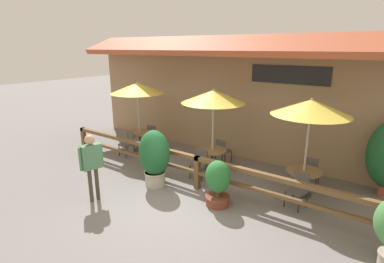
{
  "coord_description": "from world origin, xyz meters",
  "views": [
    {
      "loc": [
        4.32,
        -5.25,
        3.82
      ],
      "look_at": [
        -0.45,
        1.42,
        1.5
      ],
      "focal_mm": 28.0,
      "sensor_mm": 36.0,
      "label": 1
    }
  ],
  "objects": [
    {
      "name": "chair_near_streetside",
      "position": [
        -3.56,
        1.78,
        0.48
      ],
      "size": [
        0.46,
        0.46,
        0.86
      ],
      "rotation": [
        0.0,
        0.0,
        -0.09
      ],
      "color": "#514C47",
      "rests_on": "ground"
    },
    {
      "name": "dining_table_middle",
      "position": [
        -0.35,
        2.4,
        0.56
      ],
      "size": [
        0.9,
        0.9,
        0.7
      ],
      "color": "olive",
      "rests_on": "ground"
    },
    {
      "name": "patio_umbrella_near",
      "position": [
        -3.64,
        2.47,
        2.38
      ],
      "size": [
        1.95,
        1.95,
        2.61
      ],
      "color": "#B7B2A8",
      "rests_on": "ground"
    },
    {
      "name": "patio_umbrella_far",
      "position": [
        2.49,
        2.39,
        2.38
      ],
      "size": [
        1.95,
        1.95,
        2.61
      ],
      "color": "#B7B2A8",
      "rests_on": "ground"
    },
    {
      "name": "chair_middle_wallside",
      "position": [
        -0.37,
        3.08,
        0.48
      ],
      "size": [
        0.47,
        0.47,
        0.86
      ],
      "rotation": [
        0.0,
        0.0,
        3.02
      ],
      "color": "#514C47",
      "rests_on": "ground"
    },
    {
      "name": "dining_table_near",
      "position": [
        -3.64,
        2.47,
        0.56
      ],
      "size": [
        0.9,
        0.9,
        0.7
      ],
      "color": "olive",
      "rests_on": "ground"
    },
    {
      "name": "chair_near_wallside",
      "position": [
        -3.57,
        3.16,
        0.48
      ],
      "size": [
        0.47,
        0.47,
        0.86
      ],
      "rotation": [
        0.0,
        0.0,
        3.26
      ],
      "color": "#514C47",
      "rests_on": "ground"
    },
    {
      "name": "ground_plane",
      "position": [
        0.0,
        0.0,
        0.0
      ],
      "size": [
        60.0,
        60.0,
        0.0
      ],
      "primitive_type": "plane",
      "color": "slate"
    },
    {
      "name": "building_facade",
      "position": [
        0.0,
        4.1,
        2.17
      ],
      "size": [
        14.28,
        1.49,
        4.23
      ],
      "color": "#997A56",
      "rests_on": "ground"
    },
    {
      "name": "dining_table_far",
      "position": [
        2.49,
        2.39,
        0.56
      ],
      "size": [
        0.9,
        0.9,
        0.7
      ],
      "color": "olive",
      "rests_on": "ground"
    },
    {
      "name": "patio_railing",
      "position": [
        0.0,
        1.05,
        0.7
      ],
      "size": [
        10.4,
        0.14,
        0.95
      ],
      "color": "brown",
      "rests_on": "ground"
    },
    {
      "name": "pedestrian",
      "position": [
        -1.77,
        -1.04,
        1.13
      ],
      "size": [
        0.32,
        0.6,
        1.76
      ],
      "rotation": [
        0.0,
        0.0,
        1.34
      ],
      "color": "#42382D",
      "rests_on": "ground"
    },
    {
      "name": "chair_far_wallside",
      "position": [
        2.5,
        3.1,
        0.48
      ],
      "size": [
        0.43,
        0.43,
        0.86
      ],
      "rotation": [
        0.0,
        0.0,
        3.16
      ],
      "color": "#514C47",
      "rests_on": "ground"
    },
    {
      "name": "patio_umbrella_middle",
      "position": [
        -0.35,
        2.4,
        2.38
      ],
      "size": [
        1.95,
        1.95,
        2.61
      ],
      "color": "#B7B2A8",
      "rests_on": "ground"
    },
    {
      "name": "chair_far_streetside",
      "position": [
        2.57,
        1.68,
        0.48
      ],
      "size": [
        0.5,
        0.5,
        0.86
      ],
      "rotation": [
        0.0,
        0.0,
        -0.23
      ],
      "color": "#514C47",
      "rests_on": "ground"
    },
    {
      "name": "potted_plant_corner_fern",
      "position": [
        -1.09,
        0.52,
        0.88
      ],
      "size": [
        0.9,
        0.81,
        1.63
      ],
      "color": "#B7AD99",
      "rests_on": "ground"
    },
    {
      "name": "potted_plant_entrance_palm",
      "position": [
        0.92,
        0.6,
        0.61
      ],
      "size": [
        0.64,
        0.62,
        1.17
      ],
      "color": "brown",
      "rests_on": "ground"
    },
    {
      "name": "chair_middle_streetside",
      "position": [
        -0.38,
        1.72,
        0.48
      ],
      "size": [
        0.48,
        0.48,
        0.86
      ],
      "rotation": [
        0.0,
        0.0,
        0.16
      ],
      "color": "#514C47",
      "rests_on": "ground"
    }
  ]
}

